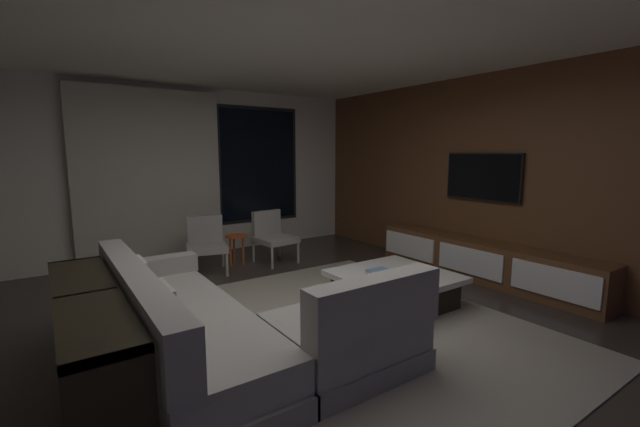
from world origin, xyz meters
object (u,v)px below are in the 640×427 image
object	(u,v)px
book_stack_on_coffee_table	(380,272)
accent_chair_near_window	(272,234)
accent_chair_by_curtain	(206,241)
mounted_tv	(482,177)
media_console	(483,262)
sectional_couch	(225,329)
coffee_table	(394,289)
console_table_behind_couch	(90,337)
side_stool	(236,241)

from	to	relation	value
book_stack_on_coffee_table	accent_chair_near_window	distance (m)	2.30
book_stack_on_coffee_table	accent_chair_near_window	size ratio (longest dim) A/B	0.31
accent_chair_by_curtain	mounted_tv	distance (m)	3.89
media_console	book_stack_on_coffee_table	bearing A→B (deg)	176.32
media_console	sectional_couch	bearing A→B (deg)	-178.12
accent_chair_near_window	accent_chair_by_curtain	distance (m)	1.02
coffee_table	media_console	world-z (taller)	media_console
accent_chair_near_window	media_console	bearing A→B (deg)	-52.84
coffee_table	book_stack_on_coffee_table	size ratio (longest dim) A/B	4.85
console_table_behind_couch	sectional_couch	bearing A→B (deg)	-8.24
sectional_couch	media_console	bearing A→B (deg)	1.88
side_stool	book_stack_on_coffee_table	bearing A→B (deg)	-74.87
side_stool	mounted_tv	size ratio (longest dim) A/B	0.42
book_stack_on_coffee_table	side_stool	size ratio (longest dim) A/B	0.52
console_table_behind_couch	mounted_tv	bearing A→B (deg)	2.24
coffee_table	book_stack_on_coffee_table	distance (m)	0.25
sectional_couch	console_table_behind_couch	bearing A→B (deg)	171.76
side_stool	accent_chair_near_window	bearing A→B (deg)	-10.63
media_console	console_table_behind_couch	world-z (taller)	console_table_behind_couch
media_console	coffee_table	bearing A→B (deg)	178.79
coffee_table	accent_chair_near_window	size ratio (longest dim) A/B	1.49
accent_chair_near_window	media_console	world-z (taller)	accent_chair_near_window
coffee_table	console_table_behind_couch	world-z (taller)	console_table_behind_couch
accent_chair_by_curtain	book_stack_on_coffee_table	bearing A→B (deg)	-64.70
book_stack_on_coffee_table	accent_chair_near_window	bearing A→B (deg)	92.52
sectional_couch	media_console	distance (m)	3.58
mounted_tv	coffee_table	bearing A→B (deg)	-174.66
book_stack_on_coffee_table	mounted_tv	world-z (taller)	mounted_tv
accent_chair_near_window	mounted_tv	size ratio (longest dim) A/B	0.71
accent_chair_near_window	console_table_behind_couch	size ratio (longest dim) A/B	0.37
sectional_couch	side_stool	bearing A→B (deg)	65.25
media_console	mounted_tv	xyz separation A→B (m)	(0.18, 0.20, 1.10)
coffee_table	accent_chair_by_curtain	xyz separation A→B (m)	(-1.26, 2.43, 0.25)
media_console	mounted_tv	size ratio (longest dim) A/B	2.84
coffee_table	mounted_tv	bearing A→B (deg)	5.34
accent_chair_by_curtain	console_table_behind_couch	xyz separation A→B (m)	(-1.66, -2.45, -0.01)
sectional_couch	mounted_tv	distance (m)	3.92
book_stack_on_coffee_table	media_console	size ratio (longest dim) A/B	0.08
coffee_table	media_console	distance (m)	1.58
mounted_tv	console_table_behind_couch	size ratio (longest dim) A/B	0.52
console_table_behind_couch	accent_chair_by_curtain	bearing A→B (deg)	55.96
side_stool	sectional_couch	bearing A→B (deg)	-114.75
accent_chair_by_curtain	media_console	distance (m)	3.76
accent_chair_near_window	console_table_behind_couch	bearing A→B (deg)	-138.15
console_table_behind_couch	book_stack_on_coffee_table	bearing A→B (deg)	1.98
accent_chair_near_window	media_console	size ratio (longest dim) A/B	0.25
accent_chair_by_curtain	media_console	xyz separation A→B (m)	(2.84, -2.47, -0.18)
mounted_tv	console_table_behind_couch	bearing A→B (deg)	-177.76
sectional_couch	media_console	world-z (taller)	sectional_couch
book_stack_on_coffee_table	accent_chair_by_curtain	distance (m)	2.61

